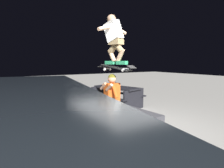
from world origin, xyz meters
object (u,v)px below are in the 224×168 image
at_px(ledge_box_main, 127,121).
at_px(person_sitting_on_ledge, 108,100).
at_px(skater_airborne, 114,37).
at_px(kicker_ramp, 69,116).
at_px(skateboard, 116,68).
at_px(picnic_table_back, 117,93).

relative_size(ledge_box_main, person_sitting_on_ledge, 1.21).
relative_size(skater_airborne, kicker_ramp, 0.84).
bearing_deg(person_sitting_on_ledge, skateboard, -127.97).
height_order(ledge_box_main, person_sitting_on_ledge, person_sitting_on_ledge).
distance_m(skater_airborne, picnic_table_back, 3.15).
bearing_deg(skater_airborne, ledge_box_main, -122.67).
xyz_separation_m(kicker_ramp, picnic_table_back, (0.49, -2.02, 0.44)).
height_order(person_sitting_on_ledge, picnic_table_back, person_sitting_on_ledge).
height_order(skateboard, picnic_table_back, skateboard).
distance_m(ledge_box_main, skater_airborne, 1.97).
relative_size(person_sitting_on_ledge, skater_airborne, 1.24).
bearing_deg(skateboard, kicker_ramp, 16.93).
bearing_deg(skater_airborne, person_sitting_on_ledge, 66.37).
bearing_deg(skateboard, picnic_table_back, -33.97).
distance_m(ledge_box_main, picnic_table_back, 2.66).
bearing_deg(picnic_table_back, ledge_box_main, 151.95).
bearing_deg(person_sitting_on_ledge, picnic_table_back, -37.84).
distance_m(skateboard, picnic_table_back, 2.87).
relative_size(ledge_box_main, skateboard, 1.62).
xyz_separation_m(skater_airborne, picnic_table_back, (2.17, -1.51, -1.72)).
bearing_deg(kicker_ramp, ledge_box_main, -157.13).
bearing_deg(picnic_table_back, kicker_ramp, 103.68).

